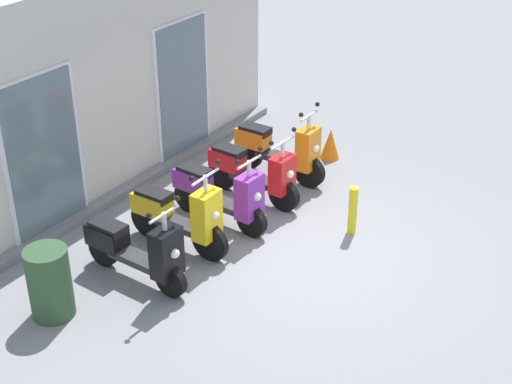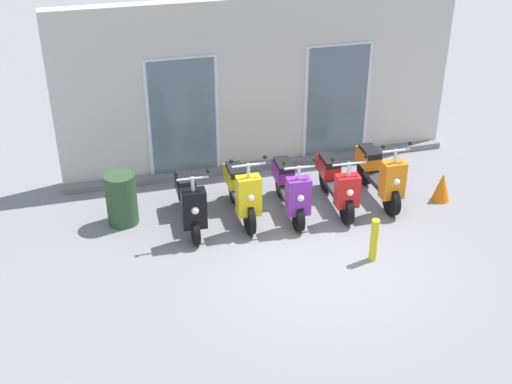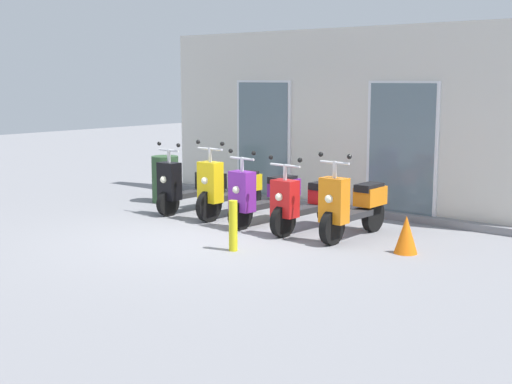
% 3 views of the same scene
% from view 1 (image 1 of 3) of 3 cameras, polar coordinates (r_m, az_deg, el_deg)
% --- Properties ---
extents(ground_plane, '(40.00, 40.00, 0.00)m').
position_cam_1_polar(ground_plane, '(10.08, 3.23, -4.39)').
color(ground_plane, gray).
extents(storefront_facade, '(7.43, 0.50, 3.21)m').
position_cam_1_polar(storefront_facade, '(11.15, -11.07, 7.42)').
color(storefront_facade, beige).
rests_on(storefront_facade, ground_plane).
extents(scooter_black, '(0.55, 1.59, 1.27)m').
position_cam_1_polar(scooter_black, '(9.34, -9.05, -4.32)').
color(scooter_black, black).
rests_on(scooter_black, ground_plane).
extents(scooter_yellow, '(0.60, 1.58, 1.34)m').
position_cam_1_polar(scooter_yellow, '(9.88, -5.82, -1.79)').
color(scooter_yellow, black).
rests_on(scooter_yellow, ground_plane).
extents(scooter_purple, '(0.56, 1.61, 1.25)m').
position_cam_1_polar(scooter_purple, '(10.42, -2.71, -0.12)').
color(scooter_purple, black).
rests_on(scooter_purple, ground_plane).
extents(scooter_red, '(0.63, 1.62, 1.21)m').
position_cam_1_polar(scooter_red, '(11.03, -0.21, 1.57)').
color(scooter_red, black).
rests_on(scooter_red, ground_plane).
extents(scooter_orange, '(0.55, 1.64, 1.31)m').
position_cam_1_polar(scooter_orange, '(11.65, 1.85, 3.26)').
color(scooter_orange, black).
rests_on(scooter_orange, ground_plane).
extents(traffic_cone, '(0.32, 0.32, 0.52)m').
position_cam_1_polar(traffic_cone, '(12.43, 5.67, 3.66)').
color(traffic_cone, orange).
rests_on(traffic_cone, ground_plane).
extents(curb_bollard, '(0.12, 0.12, 0.70)m').
position_cam_1_polar(curb_bollard, '(10.34, 7.36, -1.40)').
color(curb_bollard, yellow).
rests_on(curb_bollard, ground_plane).
extents(trash_bin, '(0.51, 0.51, 0.88)m').
position_cam_1_polar(trash_bin, '(9.00, -15.42, -6.67)').
color(trash_bin, '#2D4C2D').
rests_on(trash_bin, ground_plane).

